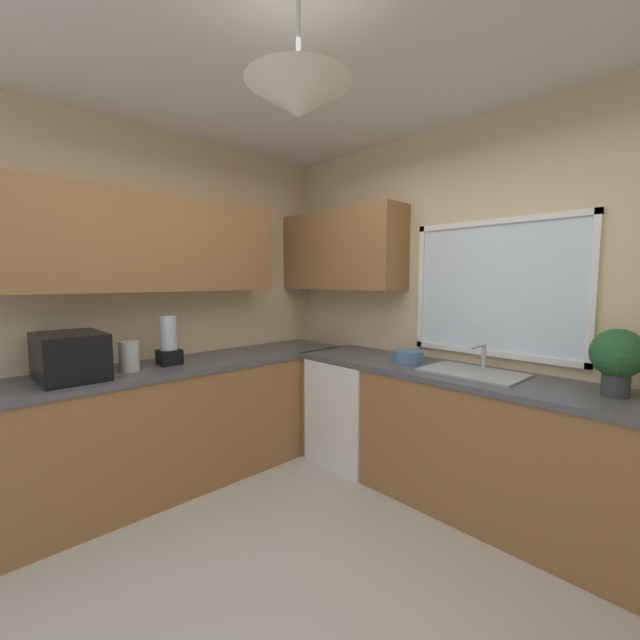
{
  "coord_description": "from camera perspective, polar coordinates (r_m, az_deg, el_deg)",
  "views": [
    {
      "loc": [
        1.3,
        -1.12,
        1.54
      ],
      "look_at": [
        -0.63,
        0.72,
        1.27
      ],
      "focal_mm": 22.68,
      "sensor_mm": 36.0,
      "label": 1
    }
  ],
  "objects": [
    {
      "name": "blender_appliance",
      "position": [
        3.16,
        -20.55,
        -3.01
      ],
      "size": [
        0.15,
        0.15,
        0.36
      ],
      "color": "black",
      "rests_on": "counter_run_left"
    },
    {
      "name": "dishwasher",
      "position": [
        3.53,
        4.86,
        -12.5
      ],
      "size": [
        0.6,
        0.6,
        0.87
      ],
      "primitive_type": "cube",
      "color": "white",
      "rests_on": "ground_plane"
    },
    {
      "name": "ground_plane",
      "position": [
        2.31,
        -2.67,
        -36.05
      ],
      "size": [
        8.28,
        8.28,
        0.0
      ],
      "primitive_type": "plane",
      "color": "#B7B2A8"
    },
    {
      "name": "sink_assembly",
      "position": [
        2.89,
        20.76,
        -6.86
      ],
      "size": [
        0.63,
        0.4,
        0.19
      ],
      "color": "#9EA0A5",
      "rests_on": "counter_run_back"
    },
    {
      "name": "room_shell",
      "position": [
        2.29,
        -0.81,
        11.96
      ],
      "size": [
        3.88,
        3.58,
        2.75
      ],
      "color": "beige",
      "rests_on": "ground_plane"
    },
    {
      "name": "counter_run_back",
      "position": [
        2.97,
        22.36,
        -15.98
      ],
      "size": [
        2.97,
        0.65,
        0.92
      ],
      "color": "olive",
      "rests_on": "ground_plane"
    },
    {
      "name": "bowl",
      "position": [
        3.12,
        12.31,
        -5.04
      ],
      "size": [
        0.23,
        0.23,
        0.09
      ],
      "primitive_type": "cylinder",
      "color": "#4C7099",
      "rests_on": "counter_run_back"
    },
    {
      "name": "kettle",
      "position": [
        3.05,
        -25.31,
        -4.63
      ],
      "size": [
        0.13,
        0.13,
        0.2
      ],
      "primitive_type": "cylinder",
      "color": "#B7B7BC",
      "rests_on": "counter_run_left"
    },
    {
      "name": "potted_plant",
      "position": [
        2.66,
        36.43,
        -4.18
      ],
      "size": [
        0.26,
        0.26,
        0.36
      ],
      "color": "#38383D",
      "rests_on": "counter_run_back"
    },
    {
      "name": "microwave",
      "position": [
        2.97,
        -31.8,
        -4.35
      ],
      "size": [
        0.48,
        0.36,
        0.29
      ],
      "primitive_type": "cube",
      "color": "black",
      "rests_on": "counter_run_left"
    },
    {
      "name": "counter_run_left",
      "position": [
        3.27,
        -21.66,
        -13.94
      ],
      "size": [
        0.65,
        3.19,
        0.92
      ],
      "color": "olive",
      "rests_on": "ground_plane"
    }
  ]
}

